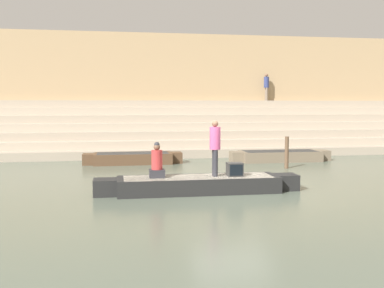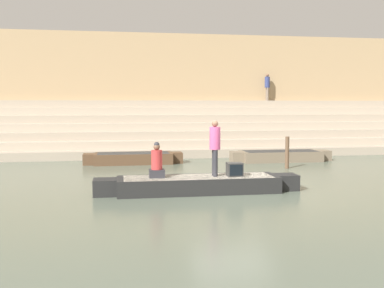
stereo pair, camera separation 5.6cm
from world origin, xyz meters
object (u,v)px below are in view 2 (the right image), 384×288
at_px(mooring_post, 287,153).
at_px(person_standing, 215,144).
at_px(moored_boat_distant, 133,158).
at_px(tv_set, 235,169).
at_px(moored_boat_shore, 281,156).
at_px(rowboat_main, 198,184).
at_px(person_rowing, 157,163).
at_px(person_on_steps, 267,85).

bearing_deg(mooring_post, person_standing, -132.42).
bearing_deg(person_standing, moored_boat_distant, 116.05).
xyz_separation_m(tv_set, moored_boat_shore, (4.07, 6.93, -0.44)).
xyz_separation_m(rowboat_main, tv_set, (1.13, -0.07, 0.44)).
height_order(moored_boat_shore, moored_boat_distant, same).
relative_size(moored_boat_shore, moored_boat_distant, 1.08).
bearing_deg(moored_boat_distant, moored_boat_shore, -4.33).
bearing_deg(mooring_post, person_rowing, -142.99).
height_order(tv_set, person_on_steps, person_on_steps).
distance_m(rowboat_main, mooring_post, 6.44).
bearing_deg(person_on_steps, moored_boat_distant, 62.13).
distance_m(rowboat_main, tv_set, 1.21).
distance_m(tv_set, person_on_steps, 14.91).
height_order(person_rowing, moored_boat_shore, person_rowing).
relative_size(tv_set, person_on_steps, 0.29).
xyz_separation_m(moored_boat_distant, mooring_post, (6.35, -2.61, 0.42)).
distance_m(person_rowing, mooring_post, 7.35).
xyz_separation_m(person_standing, tv_set, (0.60, -0.10, -0.78)).
height_order(person_standing, moored_boat_shore, person_standing).
bearing_deg(rowboat_main, moored_boat_distant, 103.17).
bearing_deg(rowboat_main, mooring_post, 43.58).
bearing_deg(tv_set, moored_boat_distant, 120.27).
bearing_deg(moored_boat_shore, person_standing, -118.90).
relative_size(rowboat_main, person_rowing, 5.85).
bearing_deg(tv_set, mooring_post, 61.11).
bearing_deg(person_rowing, tv_set, 10.16).
relative_size(rowboat_main, tv_set, 13.35).
distance_m(moored_boat_shore, person_on_steps, 7.61).
bearing_deg(tv_set, moored_boat_shore, 67.93).
relative_size(person_standing, moored_boat_distant, 0.38).
bearing_deg(person_on_steps, mooring_post, 102.21).
relative_size(moored_boat_distant, person_on_steps, 2.72).
height_order(moored_boat_distant, person_on_steps, person_on_steps).
distance_m(person_rowing, person_on_steps, 15.79).
bearing_deg(rowboat_main, tv_set, -4.51).
relative_size(rowboat_main, person_standing, 3.68).
bearing_deg(person_rowing, mooring_post, 50.55).
height_order(tv_set, mooring_post, mooring_post).
height_order(rowboat_main, person_standing, person_standing).
bearing_deg(person_standing, tv_set, -1.21).
relative_size(tv_set, mooring_post, 0.35).
height_order(rowboat_main, person_on_steps, person_on_steps).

